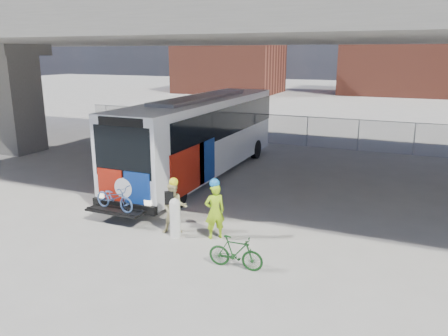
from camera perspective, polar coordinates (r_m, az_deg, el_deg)
The scene contains 9 objects.
ground at distance 16.54m, azimuth -2.20°, elevation -4.79°, with size 160.00×160.00×0.00m, color #9E9991.
bus at distance 20.06m, azimuth -2.89°, elevation 4.92°, with size 2.67×12.97×3.69m.
overpass at distance 19.29m, azimuth 2.99°, elevation 17.76°, with size 40.00×16.00×7.95m.
chainlink_fence at distance 27.22m, azimuth 8.80°, elevation 5.92°, with size 30.00×0.06×30.00m.
brick_buildings at distance 62.51m, azimuth 18.93°, elevation 13.93°, with size 54.00×22.00×12.00m.
bollard at distance 13.61m, azimuth -6.42°, elevation -6.29°, with size 0.33×0.33×1.25m.
cyclist_hivis at distance 13.35m, azimuth -1.22°, elevation -5.46°, with size 0.75×0.74×1.91m.
cyclist_tan at distance 13.84m, azimuth -6.52°, elevation -5.09°, with size 1.01×0.95×1.82m.
bike_parked at distance 11.71m, azimuth 1.53°, elevation -10.99°, with size 0.43×1.51×0.91m, color #144117.
Camera 1 is at (6.78, -14.04, 5.55)m, focal length 35.00 mm.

